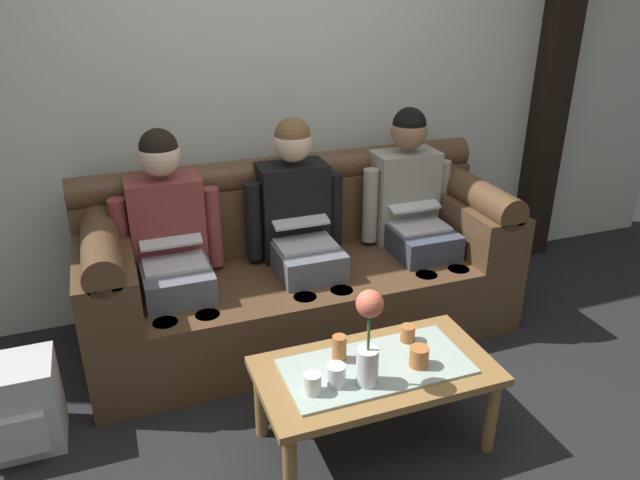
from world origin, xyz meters
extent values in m
plane|color=black|center=(0.00, 0.00, 0.00)|extent=(14.00, 14.00, 0.00)
cube|color=silver|center=(0.00, 1.70, 1.45)|extent=(6.00, 0.12, 2.90)
cube|color=black|center=(1.92, 1.58, 1.45)|extent=(0.20, 0.20, 2.90)
cube|color=#513823|center=(0.00, 1.10, 0.21)|extent=(2.34, 0.88, 0.42)
cube|color=#513823|center=(0.00, 1.43, 0.62)|extent=(2.34, 0.22, 0.40)
cylinder|color=#513823|center=(0.00, 1.43, 0.87)|extent=(2.34, 0.18, 0.18)
cube|color=#513823|center=(-1.03, 1.10, 0.56)|extent=(0.28, 0.88, 0.28)
cylinder|color=#513823|center=(-1.03, 1.10, 0.74)|extent=(0.18, 0.88, 0.18)
cube|color=#513823|center=(1.03, 1.10, 0.56)|extent=(0.28, 0.88, 0.28)
cylinder|color=#513823|center=(1.03, 1.10, 0.74)|extent=(0.18, 0.88, 0.18)
cube|color=#595B66|center=(-0.70, 1.04, 0.49)|extent=(0.34, 0.40, 0.15)
cylinder|color=#595B66|center=(-0.80, 0.78, 0.21)|extent=(0.12, 0.12, 0.42)
cylinder|color=#595B66|center=(-0.60, 0.78, 0.21)|extent=(0.12, 0.12, 0.42)
cube|color=brown|center=(-0.70, 1.28, 0.69)|extent=(0.38, 0.22, 0.54)
cylinder|color=brown|center=(-0.93, 1.24, 0.67)|extent=(0.09, 0.09, 0.44)
cylinder|color=brown|center=(-0.46, 1.24, 0.67)|extent=(0.09, 0.09, 0.44)
sphere|color=beige|center=(-0.70, 1.26, 1.08)|extent=(0.21, 0.21, 0.21)
sphere|color=black|center=(-0.70, 1.26, 1.12)|extent=(0.19, 0.19, 0.19)
cube|color=silver|center=(-0.70, 1.06, 0.58)|extent=(0.31, 0.22, 0.02)
cube|color=silver|center=(-0.70, 1.20, 0.69)|extent=(0.31, 0.20, 0.08)
cube|color=black|center=(-0.70, 1.20, 0.68)|extent=(0.27, 0.18, 0.07)
cube|color=#595B66|center=(0.00, 1.04, 0.49)|extent=(0.34, 0.40, 0.15)
cylinder|color=#595B66|center=(-0.10, 0.78, 0.21)|extent=(0.12, 0.12, 0.42)
cylinder|color=#595B66|center=(0.10, 0.78, 0.21)|extent=(0.12, 0.12, 0.42)
cube|color=black|center=(0.00, 1.28, 0.69)|extent=(0.38, 0.22, 0.54)
cylinder|color=black|center=(-0.23, 1.24, 0.67)|extent=(0.09, 0.09, 0.44)
cylinder|color=black|center=(0.23, 1.24, 0.67)|extent=(0.09, 0.09, 0.44)
sphere|color=beige|center=(0.00, 1.26, 1.08)|extent=(0.21, 0.21, 0.21)
sphere|color=brown|center=(0.00, 1.26, 1.12)|extent=(0.19, 0.19, 0.19)
cube|color=silver|center=(0.00, 1.06, 0.58)|extent=(0.31, 0.22, 0.02)
cube|color=silver|center=(0.00, 1.19, 0.69)|extent=(0.31, 0.21, 0.06)
cube|color=black|center=(0.00, 1.18, 0.69)|extent=(0.27, 0.18, 0.05)
cube|color=#383D4C|center=(0.70, 1.04, 0.49)|extent=(0.34, 0.40, 0.15)
cylinder|color=#383D4C|center=(0.60, 0.78, 0.21)|extent=(0.12, 0.12, 0.42)
cylinder|color=#383D4C|center=(0.80, 0.78, 0.21)|extent=(0.12, 0.12, 0.42)
cube|color=gray|center=(0.70, 1.28, 0.69)|extent=(0.38, 0.22, 0.54)
cylinder|color=gray|center=(0.46, 1.24, 0.67)|extent=(0.09, 0.09, 0.44)
cylinder|color=gray|center=(0.93, 1.24, 0.67)|extent=(0.09, 0.09, 0.44)
sphere|color=#936B4C|center=(0.70, 1.26, 1.08)|extent=(0.21, 0.21, 0.21)
sphere|color=black|center=(0.70, 1.26, 1.12)|extent=(0.19, 0.19, 0.19)
cube|color=silver|center=(0.70, 1.06, 0.58)|extent=(0.31, 0.22, 0.02)
cube|color=silver|center=(0.70, 1.20, 0.69)|extent=(0.31, 0.21, 0.07)
cube|color=black|center=(0.70, 1.19, 0.68)|extent=(0.27, 0.18, 0.05)
cube|color=olive|center=(0.00, 0.15, 0.38)|extent=(1.01, 0.53, 0.04)
cube|color=#9EB2A8|center=(0.00, 0.15, 0.41)|extent=(0.79, 0.37, 0.01)
cylinder|color=olive|center=(-0.45, -0.07, 0.18)|extent=(0.06, 0.06, 0.36)
cylinder|color=olive|center=(0.45, -0.07, 0.18)|extent=(0.06, 0.06, 0.36)
cylinder|color=olive|center=(-0.45, 0.36, 0.18)|extent=(0.06, 0.06, 0.36)
cylinder|color=olive|center=(0.45, 0.36, 0.18)|extent=(0.06, 0.06, 0.36)
cylinder|color=silver|center=(-0.08, 0.05, 0.49)|extent=(0.09, 0.09, 0.16)
cylinder|color=#3D7538|center=(-0.08, 0.05, 0.66)|extent=(0.01, 0.01, 0.17)
sphere|color=#E0664C|center=(-0.08, 0.05, 0.78)|extent=(0.11, 0.11, 0.11)
cylinder|color=#B26633|center=(0.21, 0.26, 0.45)|extent=(0.07, 0.07, 0.08)
cylinder|color=silver|center=(-0.21, 0.09, 0.46)|extent=(0.08, 0.08, 0.09)
cylinder|color=#B26633|center=(-0.13, 0.24, 0.47)|extent=(0.06, 0.06, 0.12)
cylinder|color=white|center=(-0.31, 0.07, 0.45)|extent=(0.07, 0.07, 0.09)
cylinder|color=#B26633|center=(0.17, 0.08, 0.46)|extent=(0.08, 0.08, 0.09)
cube|color=#B7B7BC|center=(-1.46, 0.67, 0.21)|extent=(0.35, 0.28, 0.41)
cube|color=#B7B7BC|center=(-1.46, 0.51, 0.17)|extent=(0.25, 0.05, 0.19)
camera|label=1|loc=(-0.94, -1.75, 1.95)|focal=34.01mm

